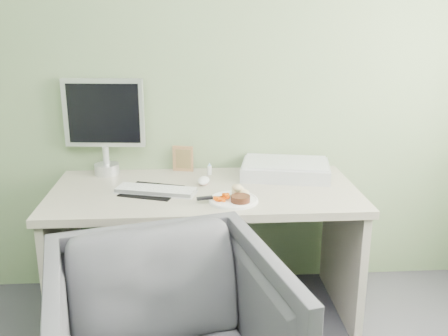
{
  "coord_description": "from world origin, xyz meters",
  "views": [
    {
      "loc": [
        -0.06,
        -0.84,
        1.59
      ],
      "look_at": [
        0.09,
        1.5,
        0.88
      ],
      "focal_mm": 40.0,
      "sensor_mm": 36.0,
      "label": 1
    }
  ],
  "objects": [
    {
      "name": "keyboard",
      "position": [
        -0.25,
        1.58,
        0.75
      ],
      "size": [
        0.42,
        0.22,
        0.02
      ],
      "primitive_type": "cube",
      "rotation": [
        0.0,
        0.0,
        -0.27
      ],
      "color": "white",
      "rests_on": "desk"
    },
    {
      "name": "wall_back",
      "position": [
        0.0,
        2.0,
        1.35
      ],
      "size": [
        3.5,
        0.0,
        3.5
      ],
      "primitive_type": "plane",
      "rotation": [
        1.57,
        0.0,
        0.0
      ],
      "color": "#6F845D",
      "rests_on": "floor"
    },
    {
      "name": "potato_pile",
      "position": [
        0.16,
        1.49,
        0.77
      ],
      "size": [
        0.11,
        0.09,
        0.05
      ],
      "primitive_type": "ellipsoid",
      "rotation": [
        0.0,
        0.0,
        -0.16
      ],
      "color": "tan",
      "rests_on": "plate"
    },
    {
      "name": "monitor",
      "position": [
        -0.55,
        1.94,
        1.03
      ],
      "size": [
        0.45,
        0.14,
        0.54
      ],
      "rotation": [
        0.0,
        0.0,
        -0.1
      ],
      "color": "silver",
      "rests_on": "desk"
    },
    {
      "name": "desk",
      "position": [
        0.0,
        1.62,
        0.55
      ],
      "size": [
        1.6,
        0.75,
        0.73
      ],
      "color": "#A89C8D",
      "rests_on": "floor"
    },
    {
      "name": "computer_mouse",
      "position": [
        -0.0,
        1.7,
        0.75
      ],
      "size": [
        0.08,
        0.12,
        0.04
      ],
      "primitive_type": "ellipsoid",
      "rotation": [
        0.0,
        0.0,
        -0.18
      ],
      "color": "white",
      "rests_on": "desk"
    },
    {
      "name": "scanner",
      "position": [
        0.46,
        1.81,
        0.77
      ],
      "size": [
        0.54,
        0.41,
        0.08
      ],
      "primitive_type": "cube",
      "rotation": [
        0.0,
        0.0,
        -0.2
      ],
      "color": "#B7BABE",
      "rests_on": "desk"
    },
    {
      "name": "steak_knife",
      "position": [
        0.03,
        1.42,
        0.75
      ],
      "size": [
        0.2,
        0.07,
        0.01
      ],
      "rotation": [
        0.0,
        0.0,
        0.24
      ],
      "color": "silver",
      "rests_on": "plate"
    },
    {
      "name": "plate",
      "position": [
        0.14,
        1.43,
        0.74
      ],
      "size": [
        0.24,
        0.24,
        0.01
      ],
      "primitive_type": "cylinder",
      "color": "white",
      "rests_on": "desk"
    },
    {
      "name": "steak",
      "position": [
        0.17,
        1.39,
        0.76
      ],
      "size": [
        0.12,
        0.12,
        0.03
      ],
      "primitive_type": "cylinder",
      "rotation": [
        0.0,
        0.0,
        -0.28
      ],
      "color": "black",
      "rests_on": "plate"
    },
    {
      "name": "eyedrop_bottle",
      "position": [
        0.04,
        1.87,
        0.76
      ],
      "size": [
        0.02,
        0.02,
        0.07
      ],
      "color": "white",
      "rests_on": "desk"
    },
    {
      "name": "carrot_heap",
      "position": [
        0.08,
        1.41,
        0.76
      ],
      "size": [
        0.07,
        0.07,
        0.04
      ],
      "primitive_type": "cube",
      "rotation": [
        0.0,
        0.0,
        -0.29
      ],
      "color": "#FF5705",
      "rests_on": "plate"
    },
    {
      "name": "photo_frame",
      "position": [
        -0.12,
        1.95,
        0.81
      ],
      "size": [
        0.12,
        0.04,
        0.15
      ],
      "primitive_type": "cube",
      "rotation": [
        0.0,
        0.0,
        -0.25
      ],
      "color": "#AA814F",
      "rests_on": "desk"
    },
    {
      "name": "mousepad",
      "position": [
        -0.27,
        1.61,
        0.73
      ],
      "size": [
        0.34,
        0.32,
        0.0
      ],
      "primitive_type": "cube",
      "rotation": [
        0.0,
        0.0,
        -0.34
      ],
      "color": "black",
      "rests_on": "desk"
    }
  ]
}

